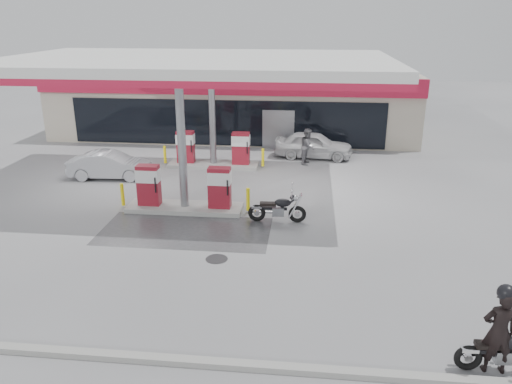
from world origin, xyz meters
TOP-DOWN VIEW (x-y plane):
  - ground at (0.00, 0.00)m, footprint 90.00×90.00m
  - wet_patch at (0.50, 0.00)m, footprint 6.00×3.00m
  - drain_cover at (2.00, -2.00)m, footprint 0.70×0.70m
  - kerb at (0.00, -7.00)m, footprint 28.00×0.25m
  - store_building at (0.01, 15.94)m, footprint 22.00×8.22m
  - canopy at (0.00, 5.00)m, footprint 16.00×10.02m
  - pump_island_near at (0.00, 2.00)m, footprint 5.14×1.30m
  - pump_island_far at (0.00, 8.00)m, footprint 5.14×1.30m
  - main_motorcycle at (9.04, -6.47)m, footprint 2.01×0.77m
  - biker_main at (8.85, -6.48)m, footprint 0.72×0.48m
  - parked_motorcycle at (3.71, 1.21)m, footprint 2.15×0.82m
  - sedan_white at (5.01, 10.20)m, footprint 4.24×2.02m
  - attendant at (4.70, 9.00)m, footprint 0.85×1.01m
  - hatchback_silver at (-4.43, 5.60)m, footprint 3.88×1.57m
  - parked_car_left at (-7.31, 14.00)m, footprint 4.04×2.48m

SIDE VIEW (x-z plane):
  - ground at x=0.00m, z-range 0.00..0.00m
  - wet_patch at x=0.50m, z-range 0.00..0.00m
  - drain_cover at x=2.00m, z-range 0.00..0.01m
  - kerb at x=0.00m, z-range 0.00..0.15m
  - main_motorcycle at x=9.04m, z-range -0.06..0.97m
  - parked_motorcycle at x=3.71m, z-range -0.06..1.04m
  - parked_car_left at x=-7.31m, z-range 0.00..1.09m
  - hatchback_silver at x=-4.43m, z-range 0.00..1.25m
  - sedan_white at x=5.01m, z-range 0.00..1.40m
  - pump_island_near at x=0.00m, z-range -0.18..1.60m
  - pump_island_far at x=0.00m, z-range -0.18..1.60m
  - attendant at x=4.70m, z-range 0.00..1.84m
  - biker_main at x=8.85m, z-range 0.00..1.96m
  - store_building at x=0.01m, z-range 0.01..4.01m
  - canopy at x=0.00m, z-range 2.51..8.02m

